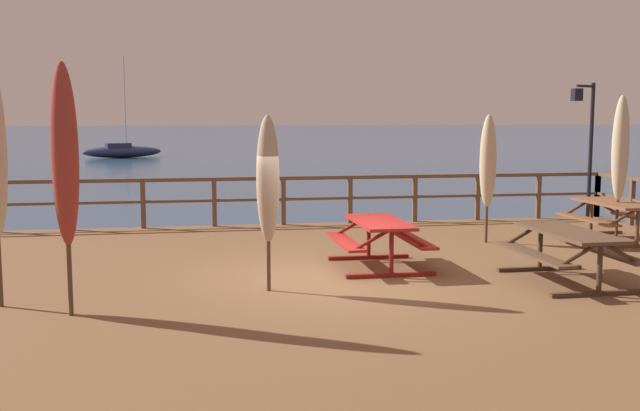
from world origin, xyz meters
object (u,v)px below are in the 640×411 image
(picnic_table_back_right, at_px, (568,244))
(sailboat_distant, at_px, (122,151))
(patio_umbrella_tall_mid_left, at_px, (65,156))
(lamp_post_hooked, at_px, (586,130))
(picnic_table_mid_right, at_px, (379,233))
(patio_umbrella_short_mid, at_px, (620,149))
(patio_umbrella_tall_back_right, at_px, (488,162))
(patio_umbrella_short_front, at_px, (268,180))
(picnic_table_mid_centre, at_px, (613,212))

(picnic_table_back_right, height_order, sailboat_distant, sailboat_distant)
(patio_umbrella_tall_mid_left, xyz_separation_m, lamp_post_hooked, (10.46, 6.55, 0.17))
(picnic_table_mid_right, height_order, patio_umbrella_short_mid, patio_umbrella_short_mid)
(picnic_table_back_right, bearing_deg, sailboat_distant, 102.48)
(patio_umbrella_tall_back_right, distance_m, patio_umbrella_short_front, 5.60)
(patio_umbrella_short_mid, relative_size, patio_umbrella_tall_back_right, 1.15)
(patio_umbrella_short_front, height_order, lamp_post_hooked, lamp_post_hooked)
(picnic_table_back_right, height_order, patio_umbrella_short_front, patio_umbrella_short_front)
(sailboat_distant, bearing_deg, patio_umbrella_short_mid, -73.36)
(picnic_table_mid_centre, bearing_deg, patio_umbrella_tall_back_right, 174.50)
(patio_umbrella_tall_mid_left, bearing_deg, sailboat_distant, 94.43)
(patio_umbrella_tall_mid_left, distance_m, patio_umbrella_tall_back_right, 8.19)
(patio_umbrella_short_front, bearing_deg, picnic_table_back_right, -2.92)
(patio_umbrella_short_mid, relative_size, patio_umbrella_short_front, 1.16)
(picnic_table_mid_centre, xyz_separation_m, patio_umbrella_tall_mid_left, (-9.59, -3.88, 1.39))
(patio_umbrella_tall_mid_left, height_order, sailboat_distant, sailboat_distant)
(patio_umbrella_tall_mid_left, bearing_deg, picnic_table_mid_right, 25.92)
(picnic_table_back_right, xyz_separation_m, sailboat_distant, (-10.65, 48.13, -0.67))
(patio_umbrella_tall_back_right, distance_m, lamp_post_hooked, 4.20)
(lamp_post_hooked, height_order, sailboat_distant, sailboat_distant)
(picnic_table_mid_centre, relative_size, sailboat_distant, 0.25)
(picnic_table_mid_right, xyz_separation_m, patio_umbrella_tall_back_right, (2.64, 1.98, 1.01))
(patio_umbrella_tall_mid_left, distance_m, patio_umbrella_short_front, 2.69)
(patio_umbrella_tall_back_right, height_order, lamp_post_hooked, lamp_post_hooked)
(patio_umbrella_short_mid, relative_size, lamp_post_hooked, 0.89)
(patio_umbrella_tall_mid_left, bearing_deg, patio_umbrella_tall_back_right, 30.28)
(patio_umbrella_short_mid, bearing_deg, picnic_table_mid_right, -162.00)
(picnic_table_back_right, distance_m, patio_umbrella_tall_mid_left, 7.04)
(patio_umbrella_short_front, relative_size, lamp_post_hooked, 0.76)
(picnic_table_back_right, bearing_deg, patio_umbrella_tall_back_right, 86.83)
(picnic_table_back_right, xyz_separation_m, patio_umbrella_short_front, (-4.37, 0.22, 0.99))
(picnic_table_back_right, bearing_deg, lamp_post_hooked, 58.74)
(lamp_post_hooked, bearing_deg, patio_umbrella_tall_mid_left, -147.93)
(patio_umbrella_short_front, distance_m, sailboat_distant, 48.34)
(picnic_table_mid_centre, distance_m, sailboat_distant, 46.85)
(picnic_table_mid_right, relative_size, patio_umbrella_tall_back_right, 0.74)
(picnic_table_mid_right, bearing_deg, picnic_table_mid_centre, 18.55)
(patio_umbrella_short_mid, bearing_deg, picnic_table_mid_centre, 146.68)
(patio_umbrella_tall_back_right, bearing_deg, sailboat_distant, 103.65)
(lamp_post_hooked, bearing_deg, picnic_table_back_right, -121.26)
(picnic_table_back_right, height_order, patio_umbrella_short_mid, patio_umbrella_short_mid)
(picnic_table_back_right, distance_m, patio_umbrella_short_mid, 4.41)
(picnic_table_back_right, bearing_deg, patio_umbrella_short_front, 177.08)
(picnic_table_mid_centre, height_order, patio_umbrella_short_mid, patio_umbrella_short_mid)
(patio_umbrella_tall_back_right, xyz_separation_m, lamp_post_hooked, (3.39, 2.43, 0.55))
(picnic_table_back_right, distance_m, lamp_post_hooked, 7.07)
(patio_umbrella_tall_mid_left, bearing_deg, picnic_table_mid_centre, 22.05)
(patio_umbrella_short_mid, distance_m, patio_umbrella_tall_back_right, 2.60)
(picnic_table_mid_centre, relative_size, patio_umbrella_tall_mid_left, 0.64)
(patio_umbrella_short_mid, distance_m, patio_umbrella_short_front, 7.73)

